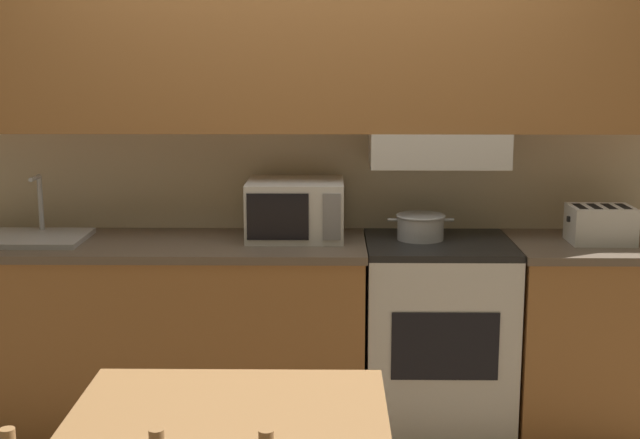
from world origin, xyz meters
name	(u,v)px	position (x,y,z in m)	size (l,w,h in m)	color
ground_plane	(311,401)	(0.00, 0.00, 0.00)	(16.00, 16.00, 0.00)	brown
wall_back	(313,102)	(0.01, -0.07, 1.52)	(5.64, 0.38, 2.55)	beige
lower_counter_main	(163,335)	(-0.69, -0.31, 0.45)	(1.88, 0.63, 0.90)	#A36B38
lower_counter_right_stub	(585,336)	(1.28, -0.31, 0.45)	(0.70, 0.63, 0.90)	#A36B38
stove_range	(437,336)	(0.59, -0.30, 0.45)	(0.66, 0.60, 0.90)	silver
cooking_pot	(421,226)	(0.51, -0.25, 0.96)	(0.30, 0.23, 0.12)	#B7BABF
microwave	(295,209)	(-0.07, -0.22, 1.03)	(0.44, 0.38, 0.27)	silver
toaster	(601,224)	(1.32, -0.32, 0.98)	(0.29, 0.22, 0.17)	silver
sink_basin	(32,237)	(-1.27, -0.31, 0.92)	(0.49, 0.38, 0.29)	#B7BABF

